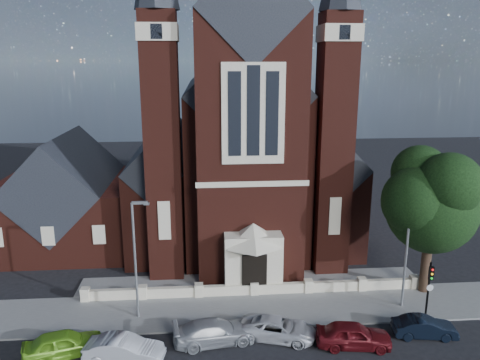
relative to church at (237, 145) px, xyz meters
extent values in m
plane|color=black|center=(0.00, -7.94, -8.19)|extent=(120.00, 120.00, 0.00)
cube|color=slate|center=(0.00, -18.44, -8.19)|extent=(60.00, 5.00, 0.12)
cube|color=slate|center=(0.00, -14.44, -8.19)|extent=(26.00, 3.00, 0.14)
cube|color=beige|center=(0.00, -16.44, -8.19)|extent=(24.00, 0.40, 0.90)
cube|color=#481B13|center=(0.00, 2.06, -1.19)|extent=(10.00, 30.00, 14.00)
cube|color=black|center=(0.00, 2.06, 5.81)|extent=(10.00, 30.20, 10.00)
cube|color=#481B13|center=(-7.50, 1.06, -4.19)|extent=(5.00, 26.00, 8.00)
cube|color=#481B13|center=(7.50, 1.06, -4.19)|extent=(5.00, 26.00, 8.00)
cube|color=black|center=(-7.50, 1.06, -0.19)|extent=(5.01, 26.20, 5.01)
cube|color=black|center=(7.50, 1.06, -0.19)|extent=(5.01, 26.20, 5.01)
cube|color=#481B13|center=(0.00, -13.44, 1.81)|extent=(8.00, 3.00, 20.00)
cube|color=black|center=(0.00, -13.44, 11.81)|extent=(8.00, 3.20, 8.00)
cube|color=beige|center=(0.00, -14.99, 4.81)|extent=(4.40, 0.15, 7.00)
cube|color=black|center=(0.00, -15.06, 5.01)|extent=(0.90, 0.08, 6.20)
cube|color=beige|center=(0.00, -15.44, -5.99)|extent=(4.20, 2.00, 4.40)
cube|color=black|center=(0.00, -16.49, -6.59)|extent=(1.80, 0.12, 3.20)
cone|color=beige|center=(0.00, -15.44, -3.79)|extent=(4.60, 4.60, 1.60)
cube|color=#481B13|center=(-6.50, -12.44, 1.81)|extent=(2.60, 2.60, 20.00)
cube|color=beige|center=(-6.50, -12.44, 10.31)|extent=(2.80, 2.80, 1.20)
cube|color=#481B13|center=(6.50, -12.44, 1.81)|extent=(2.60, 2.60, 20.00)
cube|color=beige|center=(6.50, -12.44, 10.31)|extent=(2.80, 2.80, 1.20)
cube|color=#481B13|center=(-16.00, -4.94, -5.19)|extent=(12.00, 12.00, 6.00)
cube|color=black|center=(-16.00, -4.94, -2.19)|extent=(8.49, 12.20, 8.49)
cylinder|color=black|center=(12.50, -16.94, -5.69)|extent=(0.70, 0.70, 5.00)
sphere|color=black|center=(12.50, -16.94, -1.69)|extent=(6.40, 6.40, 6.40)
sphere|color=black|center=(12.90, -18.14, 0.31)|extent=(4.40, 4.40, 4.40)
cylinder|color=gray|center=(-8.00, -18.94, -4.19)|extent=(0.16, 0.16, 8.00)
cube|color=gray|center=(-7.50, -18.94, -0.19)|extent=(1.00, 0.15, 0.18)
cube|color=gray|center=(-7.10, -18.94, -0.27)|extent=(0.35, 0.22, 0.12)
cylinder|color=gray|center=(10.00, -18.94, -4.19)|extent=(0.16, 0.16, 8.00)
cube|color=gray|center=(10.50, -18.94, -0.19)|extent=(1.00, 0.15, 0.18)
cube|color=gray|center=(10.90, -18.94, -0.27)|extent=(0.35, 0.22, 0.12)
cylinder|color=black|center=(11.00, -20.44, -6.19)|extent=(0.14, 0.14, 4.00)
cube|color=black|center=(11.00, -20.59, -4.89)|extent=(0.28, 0.22, 0.90)
sphere|color=red|center=(11.00, -20.72, -4.59)|extent=(0.14, 0.14, 0.14)
sphere|color=#CC8C0C|center=(11.00, -20.72, -4.89)|extent=(0.14, 0.14, 0.14)
sphere|color=#0C9919|center=(11.00, -20.72, -5.19)|extent=(0.14, 0.14, 0.14)
imported|color=#69AD22|center=(-11.74, -22.72, -7.42)|extent=(4.82, 3.03, 1.53)
imported|color=#B9BCC2|center=(-8.17, -23.53, -7.45)|extent=(4.67, 2.28, 1.47)
imported|color=#95989C|center=(-3.04, -22.12, -7.47)|extent=(5.21, 2.77, 1.44)
imported|color=silver|center=(0.86, -21.95, -7.54)|extent=(5.09, 3.41, 1.30)
imported|color=#5A0F14|center=(5.20, -23.18, -7.43)|extent=(4.65, 2.34, 1.52)
imported|color=black|center=(9.90, -22.52, -7.55)|extent=(3.99, 1.80, 1.27)
camera|label=1|loc=(-3.49, -47.19, 8.39)|focal=35.00mm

